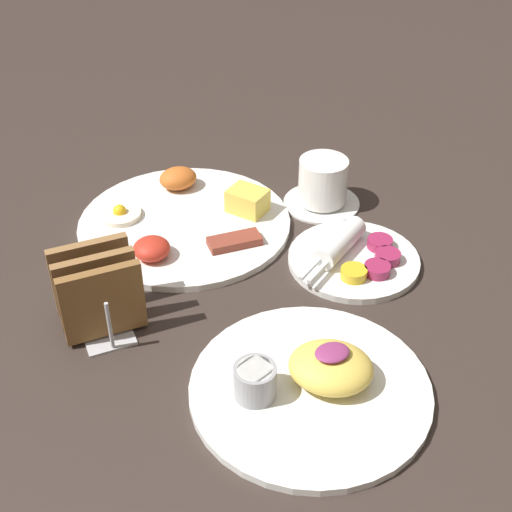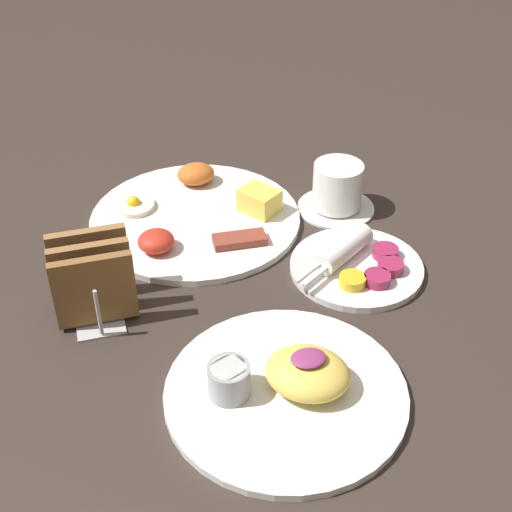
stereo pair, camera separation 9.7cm
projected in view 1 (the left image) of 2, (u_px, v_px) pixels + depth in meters
ground_plane at (216, 307)px, 0.93m from camera, size 3.00×3.00×0.00m
plate_breakfast at (186, 220)px, 1.07m from camera, size 0.32×0.32×0.05m
plate_condiments at (354, 257)px, 1.00m from camera, size 0.19×0.18×0.04m
plate_foreground at (311, 382)px, 0.80m from camera, size 0.27×0.27×0.06m
toast_rack at (98, 292)px, 0.88m from camera, size 0.10×0.12×0.10m
coffee_cup at (323, 185)px, 1.11m from camera, size 0.12×0.12×0.08m
teaspoon at (344, 374)px, 0.83m from camera, size 0.10×0.10×0.01m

